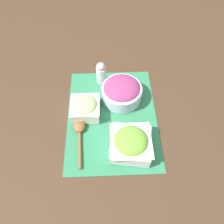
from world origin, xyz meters
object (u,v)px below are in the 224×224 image
at_px(cucumber_bowl, 85,107).
at_px(pepper_shaker, 101,73).
at_px(wooden_spoon, 79,131).
at_px(onion_bowl, 122,91).
at_px(lettuce_bowl, 131,143).

bearing_deg(cucumber_bowl, pepper_shaker, -21.50).
relative_size(cucumber_bowl, wooden_spoon, 0.58).
relative_size(onion_bowl, wooden_spoon, 0.83).
bearing_deg(lettuce_bowl, cucumber_bowl, 45.55).
bearing_deg(onion_bowl, wooden_spoon, 133.36).
bearing_deg(wooden_spoon, lettuce_bowl, -111.05).
distance_m(onion_bowl, pepper_shaker, 0.13).
relative_size(lettuce_bowl, pepper_shaker, 1.45).
relative_size(lettuce_bowl, wooden_spoon, 0.79).
height_order(cucumber_bowl, onion_bowl, onion_bowl).
xyz_separation_m(lettuce_bowl, onion_bowl, (0.24, 0.02, 0.01)).
distance_m(lettuce_bowl, onion_bowl, 0.25).
xyz_separation_m(cucumber_bowl, pepper_shaker, (0.17, -0.07, 0.02)).
relative_size(lettuce_bowl, onion_bowl, 0.95).
bearing_deg(lettuce_bowl, pepper_shaker, 16.98).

